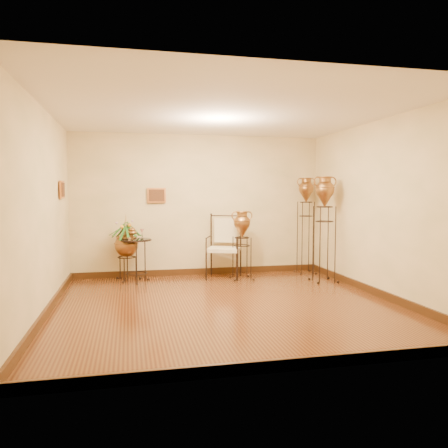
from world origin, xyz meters
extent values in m
plane|color=brown|center=(0.00, 0.00, 0.00)|extent=(5.00, 5.00, 0.00)
cube|color=#3C210E|center=(0.00, 2.48, 0.06)|extent=(5.00, 0.04, 0.12)
cube|color=#3C210E|center=(0.00, -2.48, 0.06)|extent=(5.00, 0.04, 0.12)
cube|color=#3C210E|center=(-2.48, 0.00, 0.06)|extent=(0.04, 5.00, 0.12)
cube|color=#3C210E|center=(2.48, 0.00, 0.06)|extent=(0.04, 5.00, 0.12)
cube|color=#CE7C3C|center=(-0.85, 2.46, 1.60)|extent=(0.36, 0.03, 0.29)
cube|color=#CE7C3C|center=(-2.46, 1.45, 1.70)|extent=(0.03, 0.36, 0.29)
cube|color=beige|center=(0.40, 1.98, 0.56)|extent=(0.75, 0.72, 0.07)
cube|color=beige|center=(0.40, 1.98, 0.91)|extent=(0.44, 0.19, 0.48)
cylinder|color=black|center=(-1.26, 1.96, 0.79)|extent=(0.55, 0.55, 0.02)
camera|label=1|loc=(-1.39, -6.19, 1.64)|focal=35.00mm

